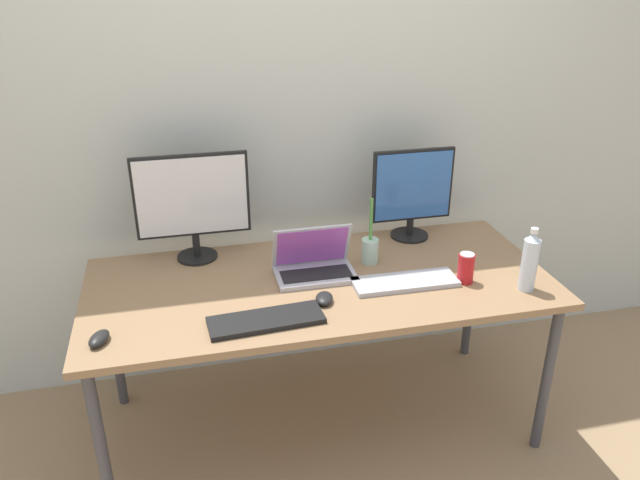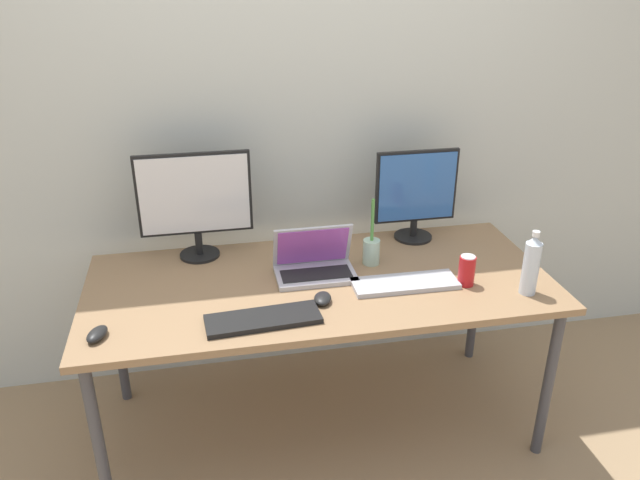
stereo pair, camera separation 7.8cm
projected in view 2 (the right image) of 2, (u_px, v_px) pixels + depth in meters
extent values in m
plane|color=#9E7F5B|center=(320.00, 422.00, 2.85)|extent=(16.00, 16.00, 0.00)
cube|color=silver|center=(295.00, 110.00, 2.82)|extent=(7.00, 0.08, 2.60)
cylinder|color=#424247|center=(99.00, 444.00, 2.23)|extent=(0.04, 0.04, 0.71)
cylinder|color=#424247|center=(548.00, 384.00, 2.54)|extent=(0.04, 0.04, 0.71)
cylinder|color=#424247|center=(117.00, 335.00, 2.86)|extent=(0.04, 0.04, 0.71)
cylinder|color=#424247|center=(476.00, 297.00, 3.17)|extent=(0.04, 0.04, 0.71)
cube|color=#93704C|center=(320.00, 283.00, 2.54)|extent=(1.88, 0.83, 0.03)
cylinder|color=black|center=(200.00, 254.00, 2.74)|extent=(0.17, 0.17, 0.01)
cylinder|color=black|center=(199.00, 243.00, 2.71)|extent=(0.03, 0.03, 0.10)
cube|color=black|center=(194.00, 194.00, 2.62)|extent=(0.48, 0.02, 0.36)
cube|color=white|center=(194.00, 195.00, 2.60)|extent=(0.45, 0.01, 0.33)
cylinder|color=black|center=(413.00, 236.00, 2.91)|extent=(0.18, 0.18, 0.01)
cylinder|color=black|center=(413.00, 228.00, 2.89)|extent=(0.03, 0.03, 0.08)
cube|color=black|center=(416.00, 186.00, 2.80)|extent=(0.38, 0.02, 0.33)
cube|color=#3366B2|center=(417.00, 187.00, 2.79)|extent=(0.35, 0.01, 0.31)
cube|color=#B7B7BC|center=(315.00, 275.00, 2.56)|extent=(0.32, 0.20, 0.02)
cube|color=black|center=(316.00, 274.00, 2.54)|extent=(0.29, 0.11, 0.00)
cube|color=#B7B7BC|center=(312.00, 245.00, 2.57)|extent=(0.32, 0.08, 0.19)
cube|color=#A54CB2|center=(313.00, 246.00, 2.57)|extent=(0.29, 0.07, 0.17)
cube|color=#B2B2B7|center=(405.00, 283.00, 2.49)|extent=(0.43, 0.15, 0.02)
cube|color=black|center=(263.00, 319.00, 2.25)|extent=(0.42, 0.17, 0.02)
ellipsoid|color=black|center=(323.00, 298.00, 2.37)|extent=(0.09, 0.11, 0.03)
ellipsoid|color=black|center=(97.00, 334.00, 2.15)|extent=(0.09, 0.12, 0.03)
cylinder|color=silver|center=(531.00, 268.00, 2.40)|extent=(0.06, 0.06, 0.21)
cone|color=silver|center=(535.00, 240.00, 2.35)|extent=(0.06, 0.06, 0.03)
cylinder|color=white|center=(536.00, 234.00, 2.34)|extent=(0.03, 0.03, 0.02)
cylinder|color=red|center=(467.00, 271.00, 2.48)|extent=(0.07, 0.07, 0.12)
cylinder|color=silver|center=(468.00, 257.00, 2.45)|extent=(0.06, 0.06, 0.00)
cylinder|color=#B2D1B7|center=(371.00, 252.00, 2.65)|extent=(0.07, 0.07, 0.11)
cylinder|color=#519342|center=(373.00, 220.00, 2.59)|extent=(0.01, 0.01, 0.19)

